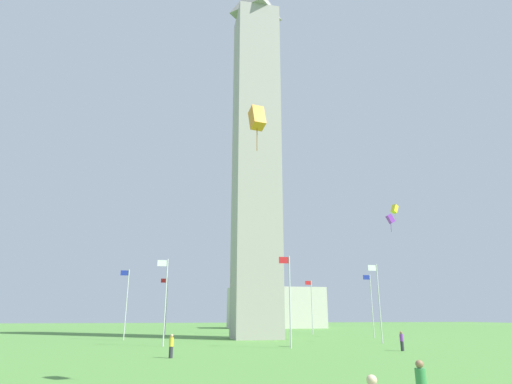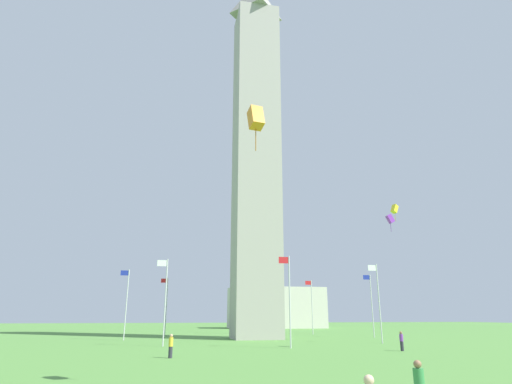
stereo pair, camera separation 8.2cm
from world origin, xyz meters
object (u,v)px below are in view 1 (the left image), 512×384
(distant_building, at_px, (276,308))
(kite_yellow_box, at_px, (395,209))
(flagpole_w, at_px, (237,305))
(flagpole_e, at_px, (289,297))
(person_yellow_shirt, at_px, (171,346))
(flagpole_sw, at_px, (312,304))
(flagpole_s, at_px, (371,302))
(flagpole_ne, at_px, (165,298))
(flagpole_se, at_px, (379,299))
(flagpole_nw, at_px, (166,304))
(flagpole_n, at_px, (126,301))
(obelisk_monument, at_px, (256,138))
(person_purple_shirt, at_px, (402,341))
(kite_purple_box, at_px, (390,219))
(kite_orange_box, at_px, (257,118))

(distant_building, bearing_deg, kite_yellow_box, 91.05)
(flagpole_w, xyz_separation_m, kite_yellow_box, (-15.67, 27.67, 11.08))
(flagpole_e, height_order, person_yellow_shirt, flagpole_e)
(flagpole_sw, bearing_deg, flagpole_s, 112.50)
(flagpole_ne, xyz_separation_m, flagpole_se, (-23.87, 0.00, 0.00))
(flagpole_s, distance_m, flagpole_nw, 31.19)
(flagpole_n, xyz_separation_m, flagpole_e, (-16.88, 16.88, 0.00))
(obelisk_monument, xyz_separation_m, flagpole_ne, (11.99, 11.94, -23.95))
(person_purple_shirt, relative_size, distant_building, 0.07)
(flagpole_n, xyz_separation_m, flagpole_se, (-28.82, 11.94, 0.00))
(flagpole_se, distance_m, flagpole_nw, 33.76)
(flagpole_ne, distance_m, distant_building, 65.12)
(flagpole_nw, height_order, kite_purple_box, kite_purple_box)
(flagpole_se, xyz_separation_m, kite_yellow_box, (-3.73, -1.14, 11.08))
(flagpole_e, xyz_separation_m, kite_orange_box, (8.01, 23.57, 7.01))
(flagpole_ne, height_order, kite_orange_box, kite_orange_box)
(flagpole_se, bearing_deg, distant_building, -92.56)
(obelisk_monument, xyz_separation_m, kite_orange_box, (8.06, 40.44, -16.94))
(flagpole_n, relative_size, kite_yellow_box, 3.96)
(person_purple_shirt, xyz_separation_m, person_yellow_shirt, (19.98, 2.56, 0.01))
(person_yellow_shirt, bearing_deg, kite_orange_box, -127.00)
(flagpole_ne, xyz_separation_m, person_yellow_shirt, (-0.75, 12.43, -3.94))
(flagpole_w, xyz_separation_m, kite_purple_box, (-9.06, 38.16, 7.20))
(flagpole_ne, distance_m, kite_yellow_box, 29.76)
(flagpole_e, bearing_deg, kite_yellow_box, -158.77)
(flagpole_w, bearing_deg, flagpole_nw, 22.50)
(flagpole_w, bearing_deg, kite_purple_box, 103.35)
(flagpole_e, height_order, flagpole_se, same)
(kite_purple_box, distance_m, kite_orange_box, 25.66)
(flagpole_e, bearing_deg, flagpole_nw, -67.50)
(kite_yellow_box, height_order, distant_building, kite_yellow_box)
(kite_yellow_box, bearing_deg, obelisk_monument, -34.66)
(flagpole_n, distance_m, flagpole_e, 23.87)
(flagpole_se, relative_size, kite_purple_box, 5.04)
(obelisk_monument, height_order, kite_orange_box, obelisk_monument)
(person_purple_shirt, distance_m, kite_purple_box, 11.17)
(flagpole_sw, distance_m, distant_building, 35.69)
(kite_purple_box, bearing_deg, flagpole_se, -107.12)
(kite_yellow_box, bearing_deg, flagpole_e, 21.23)
(flagpole_s, relative_size, distant_building, 0.38)
(flagpole_se, height_order, distant_building, distant_building)
(flagpole_s, distance_m, flagpole_w, 23.87)
(flagpole_e, relative_size, person_yellow_shirt, 5.23)
(obelisk_monument, relative_size, flagpole_sw, 6.57)
(kite_yellow_box, bearing_deg, kite_purple_box, 57.79)
(flagpole_n, bearing_deg, flagpole_sw, -157.50)
(person_yellow_shirt, bearing_deg, flagpole_ne, 45.24)
(flagpole_n, relative_size, flagpole_sw, 1.00)
(flagpole_w, xyz_separation_m, person_yellow_shirt, (11.19, 41.25, -3.94))
(obelisk_monument, bearing_deg, kite_yellow_box, 145.34)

